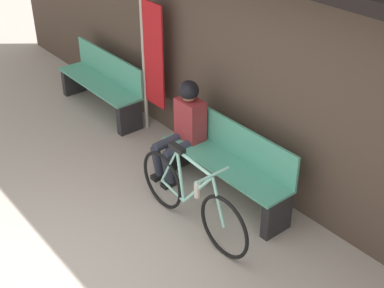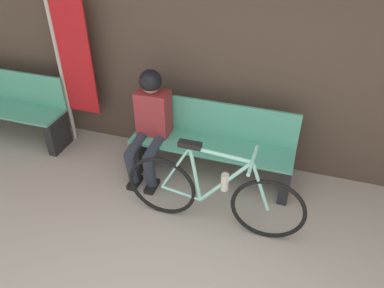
{
  "view_description": "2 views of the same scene",
  "coord_description": "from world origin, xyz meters",
  "px_view_note": "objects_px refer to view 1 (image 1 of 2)",
  "views": [
    {
      "loc": [
        3.32,
        -1.21,
        3.65
      ],
      "look_at": [
        -0.23,
        1.68,
        0.87
      ],
      "focal_mm": 50.0,
      "sensor_mm": 36.0,
      "label": 1
    },
    {
      "loc": [
        0.55,
        -0.94,
        2.68
      ],
      "look_at": [
        -0.32,
        1.77,
        0.69
      ],
      "focal_mm": 35.0,
      "sensor_mm": 36.0,
      "label": 2
    }
  ],
  "objects_px": {
    "park_bench_near": "(228,164)",
    "bicycle": "(191,199)",
    "person_seated": "(184,123)",
    "park_bench_far": "(102,84)",
    "banner_pole": "(151,59)"
  },
  "relations": [
    {
      "from": "park_bench_far",
      "to": "person_seated",
      "type": "bearing_deg",
      "value": -3.11
    },
    {
      "from": "bicycle",
      "to": "person_seated",
      "type": "relative_size",
      "value": 1.4
    },
    {
      "from": "bicycle",
      "to": "person_seated",
      "type": "bearing_deg",
      "value": 145.66
    },
    {
      "from": "park_bench_near",
      "to": "park_bench_far",
      "type": "xyz_separation_m",
      "value": [
        -2.68,
        -0.0,
        -0.0
      ]
    },
    {
      "from": "bicycle",
      "to": "park_bench_near",
      "type": "bearing_deg",
      "value": 106.26
    },
    {
      "from": "bicycle",
      "to": "park_bench_far",
      "type": "xyz_separation_m",
      "value": [
        -2.88,
        0.69,
        0.03
      ]
    },
    {
      "from": "bicycle",
      "to": "park_bench_far",
      "type": "bearing_deg",
      "value": 166.58
    },
    {
      "from": "banner_pole",
      "to": "person_seated",
      "type": "bearing_deg",
      "value": -16.03
    },
    {
      "from": "bicycle",
      "to": "park_bench_far",
      "type": "distance_m",
      "value": 2.96
    },
    {
      "from": "park_bench_near",
      "to": "park_bench_far",
      "type": "height_order",
      "value": "same"
    },
    {
      "from": "park_bench_near",
      "to": "bicycle",
      "type": "relative_size",
      "value": 1.03
    },
    {
      "from": "park_bench_near",
      "to": "person_seated",
      "type": "xyz_separation_m",
      "value": [
        -0.64,
        -0.11,
        0.28
      ]
    },
    {
      "from": "bicycle",
      "to": "park_bench_far",
      "type": "relative_size",
      "value": 1.0
    },
    {
      "from": "park_bench_near",
      "to": "banner_pole",
      "type": "distance_m",
      "value": 1.83
    },
    {
      "from": "bicycle",
      "to": "banner_pole",
      "type": "height_order",
      "value": "banner_pole"
    }
  ]
}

